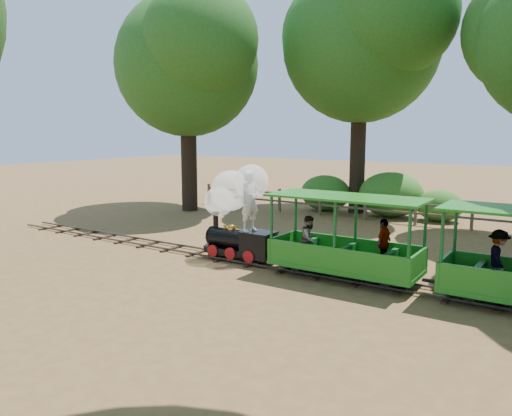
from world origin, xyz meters
The scene contains 10 objects.
ground centered at (0.00, 0.00, 0.00)m, with size 90.00×90.00×0.00m, color brown.
track centered at (0.00, 0.00, 0.07)m, with size 22.00×1.00×0.10m.
locomotive centered at (-1.66, 0.06, 1.54)m, with size 2.36×1.11×2.71m.
carriage_front centered at (1.56, -0.01, 0.79)m, with size 3.71×1.51×1.93m.
oak_nw centered at (-8.53, 6.08, 6.67)m, with size 7.70×6.77×9.44m.
oak_nc centered at (-2.03, 9.59, 7.45)m, with size 8.16×7.18×10.39m.
fence centered at (0.00, 8.00, 0.58)m, with size 18.10×0.10×1.00m.
shrub_west centered at (-3.38, 9.30, 0.80)m, with size 2.30×1.77×1.59m, color #2D6B1E.
shrub_mid_w centered at (-0.40, 9.30, 0.93)m, with size 2.69×2.07×1.86m, color #2D6B1E.
shrub_mid_e centered at (1.56, 9.30, 0.63)m, with size 1.81×1.39×1.25m, color #2D6B1E.
Camera 1 is at (6.20, -10.89, 3.55)m, focal length 35.00 mm.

